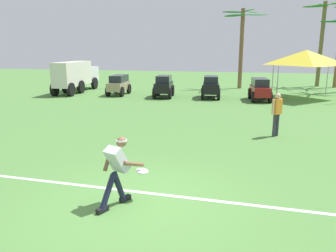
# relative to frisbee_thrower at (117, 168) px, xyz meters

# --- Properties ---
(ground_plane) EXTENTS (80.00, 80.00, 0.00)m
(ground_plane) POSITION_rel_frisbee_thrower_xyz_m (0.43, 0.22, -0.79)
(ground_plane) COLOR #51853E
(field_line_paint) EXTENTS (26.44, 1.03, 0.01)m
(field_line_paint) POSITION_rel_frisbee_thrower_xyz_m (0.43, 0.63, -0.78)
(field_line_paint) COLOR white
(field_line_paint) RESTS_ON ground_plane
(frisbee_thrower) EXTENTS (0.73, 0.99, 1.39)m
(frisbee_thrower) POSITION_rel_frisbee_thrower_xyz_m (0.00, 0.00, 0.00)
(frisbee_thrower) COLOR #191E38
(frisbee_thrower) RESTS_ON ground_plane
(frisbee_in_flight) EXTENTS (0.32, 0.32, 0.06)m
(frisbee_in_flight) POSITION_rel_frisbee_thrower_xyz_m (0.39, 0.39, -0.18)
(frisbee_in_flight) COLOR white
(teammate_near_sideline) EXTENTS (0.37, 0.42, 1.56)m
(teammate_near_sideline) POSITION_rel_frisbee_thrower_xyz_m (3.56, 6.29, 0.15)
(teammate_near_sideline) COLOR #33333D
(teammate_near_sideline) RESTS_ON ground_plane
(parked_car_slot_a) EXTENTS (1.27, 2.45, 1.34)m
(parked_car_slot_a) POSITION_rel_frisbee_thrower_xyz_m (-5.99, 15.43, -0.06)
(parked_car_slot_a) COLOR #998466
(parked_car_slot_a) RESTS_ON ground_plane
(parked_car_slot_b) EXTENTS (1.39, 2.44, 1.40)m
(parked_car_slot_b) POSITION_rel_frisbee_thrower_xyz_m (-2.70, 15.03, -0.04)
(parked_car_slot_b) COLOR black
(parked_car_slot_b) RESTS_ON ground_plane
(parked_car_slot_c) EXTENTS (1.39, 2.44, 1.40)m
(parked_car_slot_c) POSITION_rel_frisbee_thrower_xyz_m (0.32, 15.32, -0.04)
(parked_car_slot_c) COLOR black
(parked_car_slot_c) RESTS_ON ground_plane
(parked_car_slot_d) EXTENTS (1.38, 2.49, 1.34)m
(parked_car_slot_d) POSITION_rel_frisbee_thrower_xyz_m (3.34, 14.92, -0.06)
(parked_car_slot_d) COLOR maroon
(parked_car_slot_d) RESTS_ON ground_plane
(box_truck) EXTENTS (1.76, 5.97, 2.20)m
(box_truck) POSITION_rel_frisbee_thrower_xyz_m (-9.55, 16.16, 0.45)
(box_truck) COLOR silver
(box_truck) RESTS_ON ground_plane
(palm_tree_far_left) EXTENTS (3.56, 3.40, 6.10)m
(palm_tree_far_left) POSITION_rel_frisbee_thrower_xyz_m (2.06, 21.23, 2.99)
(palm_tree_far_left) COLOR brown
(palm_tree_far_left) RESTS_ON ground_plane
(palm_tree_left_of_centre) EXTENTS (3.38, 3.19, 6.81)m
(palm_tree_left_of_centre) POSITION_rel_frisbee_thrower_xyz_m (8.41, 24.13, 3.30)
(palm_tree_left_of_centre) COLOR brown
(palm_tree_left_of_centre) RESTS_ON ground_plane
(event_tent) EXTENTS (3.69, 3.69, 3.02)m
(event_tent) POSITION_rel_frisbee_thrower_xyz_m (6.09, 16.55, 1.77)
(event_tent) COLOR #B2B5BA
(event_tent) RESTS_ON ground_plane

